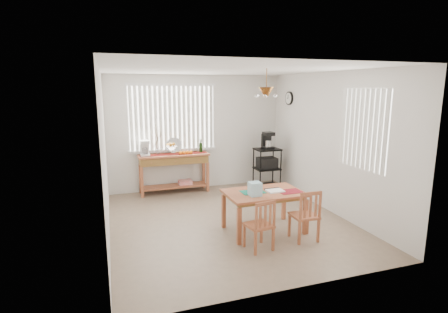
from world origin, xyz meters
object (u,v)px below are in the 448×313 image
object	(u,v)px
sideboard	(174,164)
wire_cart	(267,164)
dining_table	(264,196)
chair_right	(305,216)
cart_items	(267,141)
chair_left	(260,225)

from	to	relation	value
sideboard	wire_cart	world-z (taller)	wire_cart
dining_table	chair_right	world-z (taller)	chair_right
sideboard	cart_items	distance (m)	2.17
chair_right	sideboard	bearing A→B (deg)	114.46
cart_items	chair_right	world-z (taller)	cart_items
wire_cart	dining_table	xyz separation A→B (m)	(-1.12, -2.25, 0.02)
sideboard	wire_cart	bearing A→B (deg)	-9.42
cart_items	dining_table	world-z (taller)	cart_items
sideboard	dining_table	size ratio (longest dim) A/B	1.23
dining_table	wire_cart	bearing A→B (deg)	63.57
cart_items	dining_table	distance (m)	2.58
cart_items	sideboard	bearing A→B (deg)	170.85
dining_table	chair_left	xyz separation A→B (m)	(-0.34, -0.62, -0.21)
wire_cart	chair_left	size ratio (longest dim) A/B	1.23
cart_items	chair_right	size ratio (longest dim) A/B	0.48
wire_cart	chair_left	bearing A→B (deg)	-116.93
dining_table	chair_left	bearing A→B (deg)	-118.73
dining_table	chair_left	size ratio (longest dim) A/B	1.64
chair_left	chair_right	size ratio (longest dim) A/B	0.94
chair_right	dining_table	bearing A→B (deg)	130.22
dining_table	chair_right	size ratio (longest dim) A/B	1.55
chair_right	cart_items	bearing A→B (deg)	76.56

